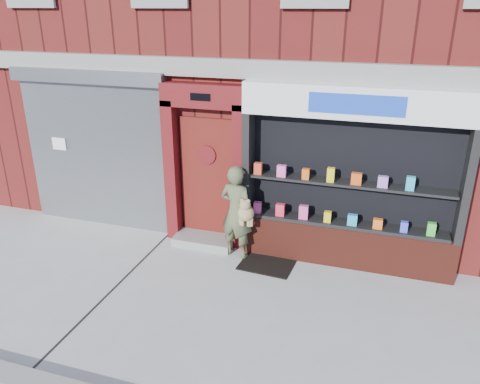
% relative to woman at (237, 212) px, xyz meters
% --- Properties ---
extents(ground, '(80.00, 80.00, 0.00)m').
position_rel_woman_xyz_m(ground, '(0.04, -1.47, -0.84)').
color(ground, '#9E9E99').
rests_on(ground, ground).
extents(building, '(12.00, 8.16, 8.00)m').
position_rel_woman_xyz_m(building, '(0.04, 4.52, 3.16)').
color(building, '#501312').
rests_on(building, ground).
extents(shutter_bay, '(3.10, 0.30, 3.04)m').
position_rel_woman_xyz_m(shutter_bay, '(-2.96, 0.45, 0.88)').
color(shutter_bay, gray).
rests_on(shutter_bay, ground).
extents(red_door_bay, '(1.52, 0.58, 2.90)m').
position_rel_woman_xyz_m(red_door_bay, '(-0.71, 0.39, 0.62)').
color(red_door_bay, '#520E11').
rests_on(red_door_bay, ground).
extents(pharmacy_bay, '(3.50, 0.41, 3.00)m').
position_rel_woman_xyz_m(pharmacy_bay, '(1.79, 0.34, 0.53)').
color(pharmacy_bay, '#5B1F15').
rests_on(pharmacy_bay, ground).
extents(woman, '(0.68, 0.53, 1.67)m').
position_rel_woman_xyz_m(woman, '(0.00, 0.00, 0.00)').
color(woman, '#505739').
rests_on(woman, ground).
extents(doormat, '(0.92, 0.67, 0.02)m').
position_rel_woman_xyz_m(doormat, '(0.58, -0.18, -0.83)').
color(doormat, black).
rests_on(doormat, ground).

